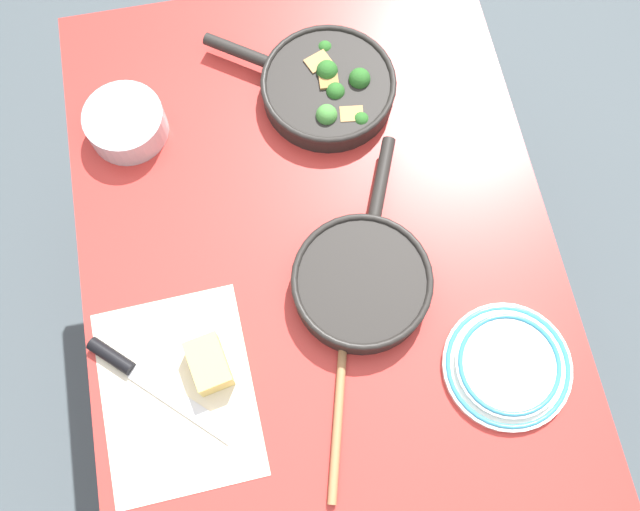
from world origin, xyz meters
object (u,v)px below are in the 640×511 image
Objects in this scene: skillet_broccoli at (328,86)px; cheese_block at (209,364)px; skillet_eggs at (362,281)px; dinner_plate_stack at (508,365)px; grater_knife at (140,375)px; wooden_spoon at (342,358)px; prep_bowl_steel at (126,123)px.

cheese_block is at bearing 93.56° from skillet_broccoli.
dinner_plate_stack is at bearing -109.02° from skillet_eggs.
skillet_eggs is 0.29m from cheese_block.
grater_knife is (0.47, -0.41, -0.02)m from skillet_broccoli.
cheese_block reaches higher than dinner_plate_stack.
wooden_spoon is at bearing 116.63° from skillet_broccoli.
grater_knife is 2.40× the size of cheese_block.
grater_knife is (0.09, -0.40, -0.02)m from skillet_eggs.
wooden_spoon is at bearing -103.63° from dinner_plate_stack.
dinner_plate_stack is at bearing 45.52° from prep_bowl_steel.
cheese_block is 0.50m from dinner_plate_stack.
skillet_eggs is 0.41m from grater_knife.
wooden_spoon is 1.63× the size of grater_knife.
grater_knife is at bearing 124.40° from skillet_eggs.
skillet_eggs is (0.39, -0.02, -0.00)m from skillet_broccoli.
skillet_eggs is at bearing 108.31° from cheese_block.
dinner_plate_stack is 0.81m from prep_bowl_steel.
prep_bowl_steel is at bearing 46.99° from wooden_spoon.
prep_bowl_steel reaches higher than wooden_spoon.
prep_bowl_steel reaches higher than grater_knife.
grater_knife is at bearing 99.51° from wooden_spoon.
skillet_eggs is 1.75× the size of dinner_plate_stack.
skillet_eggs is 0.13m from wooden_spoon.
prep_bowl_steel is at bearing -134.48° from dinner_plate_stack.
skillet_broccoli is at bearing 91.15° from prep_bowl_steel.
grater_knife is 1.05× the size of dinner_plate_stack.
skillet_broccoli reaches higher than prep_bowl_steel.
wooden_spoon is 0.59m from prep_bowl_steel.
prep_bowl_steel is at bearing -169.36° from cheese_block.
cheese_block reaches higher than wooden_spoon.
dinner_plate_stack is at bearing 33.77° from grater_knife.
wooden_spoon is 1.71× the size of dinner_plate_stack.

